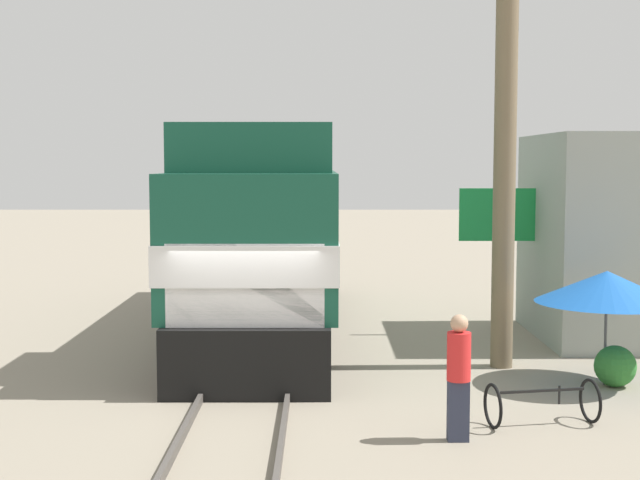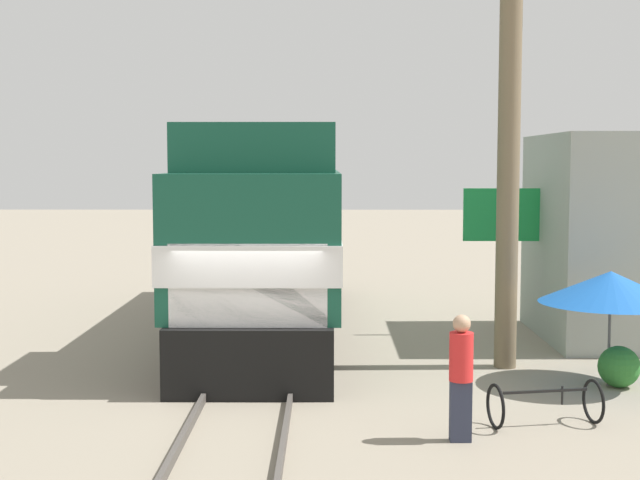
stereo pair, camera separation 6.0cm
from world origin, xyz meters
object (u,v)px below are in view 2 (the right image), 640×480
at_px(billboard_sign, 505,225).
at_px(bicycle, 545,403).
at_px(locomotive, 270,245).
at_px(person_bystander, 461,372).
at_px(vendor_umbrella, 611,287).
at_px(utility_pole, 509,146).

distance_m(billboard_sign, bicycle, 7.53).
bearing_deg(locomotive, bicycle, -58.18).
xyz_separation_m(locomotive, person_bystander, (3.22, -8.15, -1.05)).
distance_m(locomotive, vendor_umbrella, 8.04).
bearing_deg(vendor_umbrella, locomotive, 141.95).
relative_size(billboard_sign, person_bystander, 1.85).
height_order(utility_pole, bicycle, utility_pole).
distance_m(vendor_umbrella, billboard_sign, 4.85).
height_order(vendor_umbrella, billboard_sign, billboard_sign).
bearing_deg(person_bystander, vendor_umbrella, 45.83).
bearing_deg(billboard_sign, bicycle, -96.34).
relative_size(utility_pole, bicycle, 4.91).
relative_size(vendor_umbrella, bicycle, 1.46).
distance_m(utility_pole, bicycle, 5.52).
height_order(locomotive, billboard_sign, locomotive).
xyz_separation_m(person_bystander, bicycle, (1.38, 0.73, -0.65)).
xyz_separation_m(billboard_sign, bicycle, (-0.80, -7.17, -2.18)).
bearing_deg(bicycle, vendor_umbrella, -45.76).
bearing_deg(locomotive, billboard_sign, -2.64).
distance_m(utility_pole, billboard_sign, 3.76).
height_order(vendor_umbrella, bicycle, vendor_umbrella).
xyz_separation_m(vendor_umbrella, person_bystander, (-3.11, -3.20, -0.77)).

